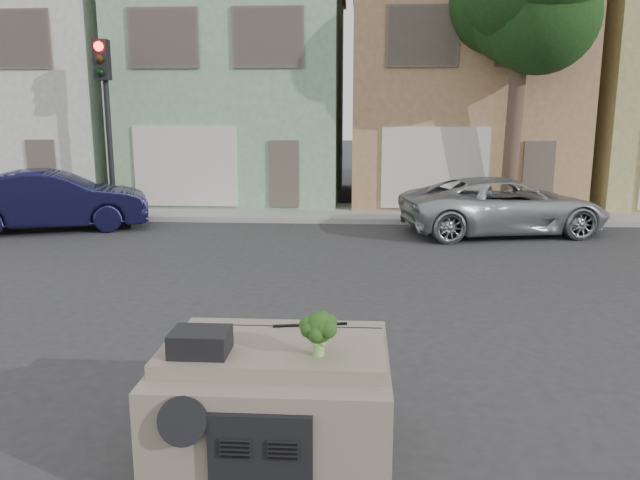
# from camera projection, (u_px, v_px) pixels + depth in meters

# --- Properties ---
(ground_plane) EXTENTS (120.00, 120.00, 0.00)m
(ground_plane) POSITION_uv_depth(u_px,v_px,m) (305.00, 338.00, 8.67)
(ground_plane) COLOR #303033
(ground_plane) RESTS_ON ground
(sidewalk) EXTENTS (40.00, 3.00, 0.15)m
(sidewalk) POSITION_uv_depth(u_px,v_px,m) (335.00, 213.00, 18.91)
(sidewalk) COLOR gray
(sidewalk) RESTS_ON ground
(townhouse_white) EXTENTS (7.20, 8.20, 7.55)m
(townhouse_white) POSITION_uv_depth(u_px,v_px,m) (39.00, 92.00, 22.75)
(townhouse_white) COLOR silver
(townhouse_white) RESTS_ON ground
(townhouse_mint) EXTENTS (7.20, 8.20, 7.55)m
(townhouse_mint) POSITION_uv_depth(u_px,v_px,m) (242.00, 92.00, 22.29)
(townhouse_mint) COLOR #81AC81
(townhouse_mint) RESTS_ON ground
(townhouse_tan) EXTENTS (7.20, 8.20, 7.55)m
(townhouse_tan) POSITION_uv_depth(u_px,v_px,m) (454.00, 91.00, 21.82)
(townhouse_tan) COLOR #A77F56
(townhouse_tan) RESTS_ON ground
(navy_sedan) EXTENTS (5.09, 3.17, 1.58)m
(navy_sedan) POSITION_uv_depth(u_px,v_px,m) (56.00, 230.00, 16.57)
(navy_sedan) COLOR black
(navy_sedan) RESTS_ON ground
(silver_pickup) EXTENTS (5.58, 3.38, 1.45)m
(silver_pickup) POSITION_uv_depth(u_px,v_px,m) (502.00, 233.00, 16.11)
(silver_pickup) COLOR #A2A6AA
(silver_pickup) RESTS_ON ground
(traffic_signal) EXTENTS (0.40, 0.40, 5.10)m
(traffic_signal) POSITION_uv_depth(u_px,v_px,m) (108.00, 131.00, 17.84)
(traffic_signal) COLOR black
(traffic_signal) RESTS_ON ground
(tree_near) EXTENTS (4.40, 4.00, 8.50)m
(tree_near) POSITION_uv_depth(u_px,v_px,m) (517.00, 68.00, 17.07)
(tree_near) COLOR #163512
(tree_near) RESTS_ON ground
(car_dashboard) EXTENTS (2.00, 1.80, 1.12)m
(car_dashboard) POSITION_uv_depth(u_px,v_px,m) (276.00, 398.00, 5.62)
(car_dashboard) COLOR gray
(car_dashboard) RESTS_ON ground
(instrument_hump) EXTENTS (0.48, 0.38, 0.20)m
(instrument_hump) POSITION_uv_depth(u_px,v_px,m) (200.00, 342.00, 5.18)
(instrument_hump) COLOR black
(instrument_hump) RESTS_ON car_dashboard
(wiper_arm) EXTENTS (0.69, 0.15, 0.02)m
(wiper_arm) POSITION_uv_depth(u_px,v_px,m) (310.00, 325.00, 5.86)
(wiper_arm) COLOR black
(wiper_arm) RESTS_ON car_dashboard
(broccoli) EXTENTS (0.39, 0.39, 0.38)m
(broccoli) POSITION_uv_depth(u_px,v_px,m) (318.00, 334.00, 5.12)
(broccoli) COLOR #1D3A12
(broccoli) RESTS_ON car_dashboard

